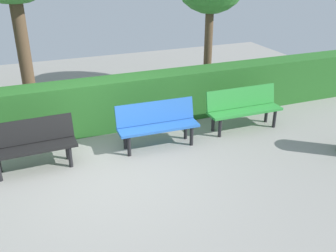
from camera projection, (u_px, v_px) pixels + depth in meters
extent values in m
plane|color=gray|center=(108.00, 174.00, 6.42)|extent=(16.00, 16.00, 0.00)
cube|color=#2D8C38|center=(245.00, 111.00, 7.87)|extent=(1.61, 0.44, 0.05)
cube|color=#2D8C38|center=(241.00, 97.00, 7.93)|extent=(1.61, 0.14, 0.42)
cylinder|color=black|center=(274.00, 119.00, 8.04)|extent=(0.07, 0.07, 0.39)
cylinder|color=black|center=(266.00, 114.00, 8.30)|extent=(0.07, 0.07, 0.39)
cylinder|color=black|center=(220.00, 128.00, 7.62)|extent=(0.07, 0.07, 0.39)
cylinder|color=black|center=(213.00, 122.00, 7.88)|extent=(0.07, 0.07, 0.39)
cube|color=blue|center=(158.00, 127.00, 7.13)|extent=(1.55, 0.46, 0.05)
cube|color=blue|center=(155.00, 112.00, 7.20)|extent=(1.55, 0.17, 0.42)
cylinder|color=black|center=(192.00, 136.00, 7.29)|extent=(0.07, 0.07, 0.39)
cylinder|color=black|center=(186.00, 130.00, 7.55)|extent=(0.07, 0.07, 0.39)
cylinder|color=black|center=(129.00, 146.00, 6.90)|extent=(0.07, 0.07, 0.39)
cylinder|color=black|center=(125.00, 139.00, 7.16)|extent=(0.07, 0.07, 0.39)
cube|color=black|center=(33.00, 148.00, 6.37)|extent=(1.46, 0.46, 0.05)
cube|color=black|center=(30.00, 131.00, 6.43)|extent=(1.45, 0.17, 0.42)
cylinder|color=black|center=(70.00, 157.00, 6.55)|extent=(0.07, 0.07, 0.39)
cylinder|color=black|center=(67.00, 149.00, 6.80)|extent=(0.07, 0.07, 0.39)
cube|color=#266023|center=(133.00, 101.00, 8.05)|extent=(11.97, 0.60, 1.08)
cylinder|color=brown|center=(208.00, 47.00, 9.67)|extent=(0.21, 0.21, 2.41)
cylinder|color=brown|center=(23.00, 46.00, 8.83)|extent=(0.30, 0.30, 2.87)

